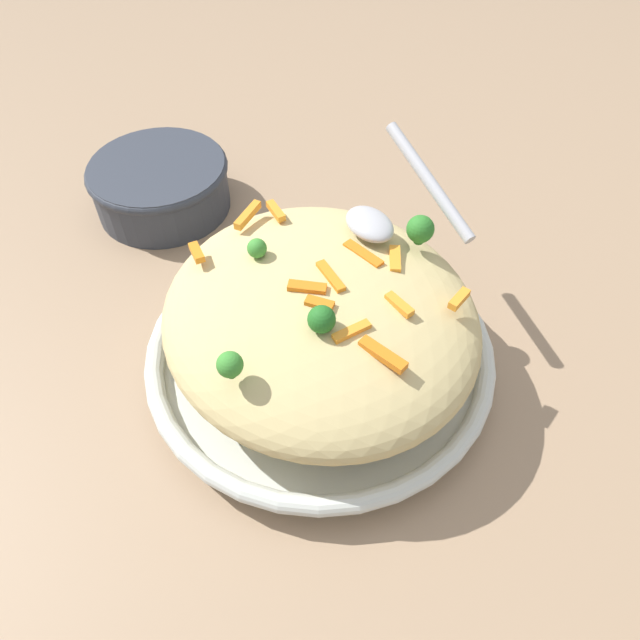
% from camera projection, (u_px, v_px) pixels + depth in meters
% --- Properties ---
extents(ground_plane, '(2.40, 2.40, 0.00)m').
position_uv_depth(ground_plane, '(320.00, 368.00, 0.63)').
color(ground_plane, '#9E7F60').
extents(serving_bowl, '(0.35, 0.35, 0.04)m').
position_uv_depth(serving_bowl, '(320.00, 355.00, 0.61)').
color(serving_bowl, silver).
rests_on(serving_bowl, ground_plane).
extents(pasta_mound, '(0.31, 0.29, 0.09)m').
position_uv_depth(pasta_mound, '(320.00, 316.00, 0.57)').
color(pasta_mound, '#D1BA7A').
rests_on(pasta_mound, serving_bowl).
extents(carrot_piece_0, '(0.01, 0.04, 0.01)m').
position_uv_depth(carrot_piece_0, '(352.00, 331.00, 0.50)').
color(carrot_piece_0, orange).
rests_on(carrot_piece_0, pasta_mound).
extents(carrot_piece_1, '(0.03, 0.01, 0.01)m').
position_uv_depth(carrot_piece_1, '(197.00, 252.00, 0.56)').
color(carrot_piece_1, orange).
rests_on(carrot_piece_1, pasta_mound).
extents(carrot_piece_2, '(0.03, 0.04, 0.01)m').
position_uv_depth(carrot_piece_2, '(248.00, 215.00, 0.60)').
color(carrot_piece_2, orange).
rests_on(carrot_piece_2, pasta_mound).
extents(carrot_piece_3, '(0.03, 0.03, 0.01)m').
position_uv_depth(carrot_piece_3, '(308.00, 289.00, 0.53)').
color(carrot_piece_3, orange).
rests_on(carrot_piece_3, pasta_mound).
extents(carrot_piece_4, '(0.05, 0.02, 0.01)m').
position_uv_depth(carrot_piece_4, '(385.00, 353.00, 0.49)').
color(carrot_piece_4, orange).
rests_on(carrot_piece_4, pasta_mound).
extents(carrot_piece_5, '(0.02, 0.03, 0.01)m').
position_uv_depth(carrot_piece_5, '(459.00, 299.00, 0.52)').
color(carrot_piece_5, orange).
rests_on(carrot_piece_5, pasta_mound).
extents(carrot_piece_6, '(0.03, 0.03, 0.01)m').
position_uv_depth(carrot_piece_6, '(395.00, 259.00, 0.56)').
color(carrot_piece_6, orange).
rests_on(carrot_piece_6, pasta_mound).
extents(carrot_piece_7, '(0.04, 0.01, 0.01)m').
position_uv_depth(carrot_piece_7, '(328.00, 274.00, 0.54)').
color(carrot_piece_7, orange).
rests_on(carrot_piece_7, pasta_mound).
extents(carrot_piece_8, '(0.05, 0.02, 0.01)m').
position_uv_depth(carrot_piece_8, '(363.00, 254.00, 0.56)').
color(carrot_piece_8, orange).
rests_on(carrot_piece_8, pasta_mound).
extents(carrot_piece_9, '(0.03, 0.01, 0.01)m').
position_uv_depth(carrot_piece_9, '(399.00, 305.00, 0.52)').
color(carrot_piece_9, orange).
rests_on(carrot_piece_9, pasta_mound).
extents(carrot_piece_10, '(0.03, 0.01, 0.01)m').
position_uv_depth(carrot_piece_10, '(276.00, 211.00, 0.60)').
color(carrot_piece_10, orange).
rests_on(carrot_piece_10, pasta_mound).
extents(carrot_piece_11, '(0.03, 0.02, 0.01)m').
position_uv_depth(carrot_piece_11, '(319.00, 304.00, 0.51)').
color(carrot_piece_11, orange).
rests_on(carrot_piece_11, pasta_mound).
extents(broccoli_floret_0, '(0.02, 0.02, 0.02)m').
position_uv_depth(broccoli_floret_0, '(257.00, 249.00, 0.55)').
color(broccoli_floret_0, '#377928').
rests_on(broccoli_floret_0, pasta_mound).
extents(broccoli_floret_1, '(0.02, 0.02, 0.03)m').
position_uv_depth(broccoli_floret_1, '(322.00, 320.00, 0.49)').
color(broccoli_floret_1, '#205B1C').
rests_on(broccoli_floret_1, pasta_mound).
extents(broccoli_floret_2, '(0.02, 0.02, 0.02)m').
position_uv_depth(broccoli_floret_2, '(230.00, 365.00, 0.47)').
color(broccoli_floret_2, '#377928').
rests_on(broccoli_floret_2, pasta_mound).
extents(broccoli_floret_3, '(0.03, 0.03, 0.03)m').
position_uv_depth(broccoli_floret_3, '(419.00, 229.00, 0.57)').
color(broccoli_floret_3, '#296820').
rests_on(broccoli_floret_3, pasta_mound).
extents(serving_spoon, '(0.14, 0.10, 0.06)m').
position_uv_depth(serving_spoon, '(390.00, 209.00, 0.58)').
color(serving_spoon, '#B7B7BC').
rests_on(serving_spoon, pasta_mound).
extents(companion_bowl, '(0.18, 0.18, 0.07)m').
position_uv_depth(companion_bowl, '(160.00, 183.00, 0.78)').
color(companion_bowl, '#333842').
rests_on(companion_bowl, ground_plane).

